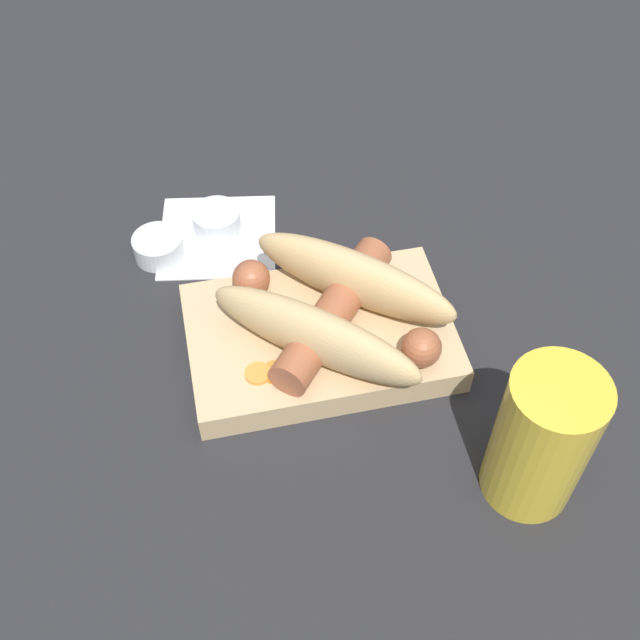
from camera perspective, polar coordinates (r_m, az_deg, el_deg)
name	(u,v)px	position (r m, az deg, el deg)	size (l,w,h in m)	color
ground_plane	(320,346)	(0.73, 0.00, -1.88)	(3.00, 3.00, 0.00)	#232326
food_tray	(320,337)	(0.71, 0.00, -1.21)	(0.23, 0.15, 0.03)	tan
bread_roll	(335,305)	(0.68, 1.06, 1.06)	(0.22, 0.21, 0.06)	tan
sausage	(333,312)	(0.69, 0.95, 0.59)	(0.16, 0.15, 0.03)	#9E5638
pickled_veggies	(267,373)	(0.67, -3.79, -3.77)	(0.04, 0.03, 0.00)	orange
napkin	(218,236)	(0.82, -7.29, 5.95)	(0.13, 0.13, 0.00)	white
condiment_cup_near	(217,221)	(0.83, -7.35, 6.98)	(0.05, 0.05, 0.02)	silver
condiment_cup_far	(158,248)	(0.81, -11.42, 5.05)	(0.05, 0.05, 0.02)	silver
drink_glass	(542,440)	(0.62, 15.49, -8.20)	(0.07, 0.07, 0.13)	gold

